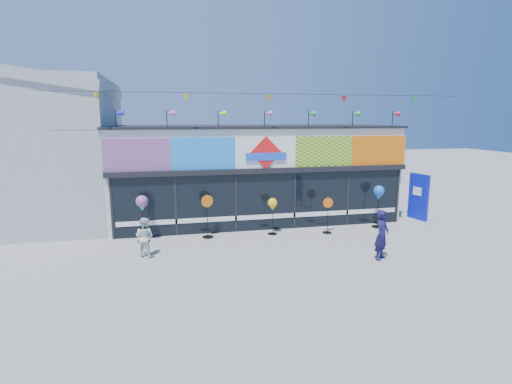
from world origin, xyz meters
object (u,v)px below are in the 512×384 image
object	(u,v)px
spinner_1	(208,215)
adult_man	(382,235)
spinner_3	(328,214)
spinner_4	(379,194)
blue_sign	(418,197)
spinner_2	(273,205)
child	(145,237)
spinner_0	(142,205)

from	to	relation	value
spinner_1	adult_man	world-z (taller)	spinner_1
spinner_3	adult_man	size ratio (longest dim) A/B	0.88
spinner_4	adult_man	distance (m)	3.99
spinner_1	spinner_3	bearing A→B (deg)	-5.19
blue_sign	spinner_3	world-z (taller)	blue_sign
blue_sign	spinner_2	xyz separation A→B (m)	(-6.87, -0.88, 0.12)
blue_sign	adult_man	distance (m)	6.06
spinner_3	adult_man	distance (m)	3.18
spinner_2	spinner_3	world-z (taller)	spinner_2
spinner_2	child	bearing A→B (deg)	-161.64
spinner_0	blue_sign	bearing A→B (deg)	3.89
spinner_1	spinner_2	size ratio (longest dim) A/B	1.14
spinner_3	child	size ratio (longest dim) A/B	1.09
spinner_0	spinner_1	world-z (taller)	spinner_0
blue_sign	spinner_1	size ratio (longest dim) A/B	1.25
spinner_3	child	xyz separation A→B (m)	(-6.80, -1.24, -0.10)
spinner_1	spinner_3	xyz separation A→B (m)	(4.61, -0.42, -0.11)
blue_sign	child	size ratio (longest dim) A/B	1.56
child	blue_sign	bearing A→B (deg)	-139.03
spinner_3	child	bearing A→B (deg)	-169.67
spinner_3	adult_man	bearing A→B (deg)	-80.72
child	spinner_4	bearing A→B (deg)	-141.01
spinner_0	spinner_3	distance (m)	6.97
spinner_2	spinner_4	size ratio (longest dim) A/B	0.81
blue_sign	spinner_3	size ratio (longest dim) A/B	1.44
blue_sign	spinner_2	world-z (taller)	blue_sign
spinner_3	child	world-z (taller)	spinner_3
spinner_1	spinner_3	world-z (taller)	spinner_1
spinner_1	spinner_2	xyz separation A→B (m)	(2.47, -0.11, 0.28)
spinner_3	spinner_2	bearing A→B (deg)	171.74
blue_sign	adult_man	xyz separation A→B (m)	(-4.23, -4.33, -0.21)
spinner_0	child	bearing A→B (deg)	-85.39
spinner_0	spinner_2	size ratio (longest dim) A/B	1.21
spinner_0	spinner_2	distance (m)	4.80
spinner_0	spinner_2	bearing A→B (deg)	-1.09
adult_man	child	xyz separation A→B (m)	(-7.31, 1.90, -0.16)
spinner_0	spinner_2	world-z (taller)	spinner_0
spinner_2	spinner_4	xyz separation A→B (m)	(4.46, 0.05, 0.26)
adult_man	spinner_2	bearing A→B (deg)	90.38
spinner_1	child	bearing A→B (deg)	-142.90
spinner_0	adult_man	bearing A→B (deg)	-25.43
blue_sign	spinner_0	size ratio (longest dim) A/B	1.18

